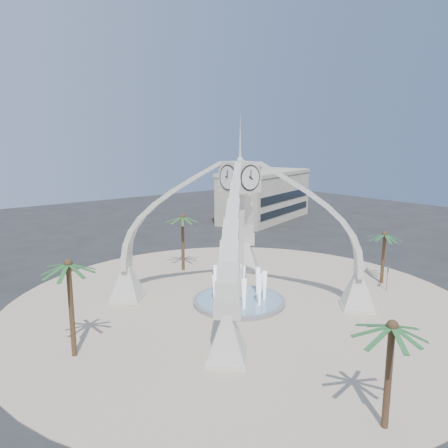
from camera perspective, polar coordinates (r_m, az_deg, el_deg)
ground at (r=38.68m, az=1.97°, el=-10.36°), size 140.00×140.00×0.00m
plaza at (r=38.67m, az=1.97°, el=-10.32°), size 40.00×40.00×0.06m
clock_tower at (r=36.81m, az=2.04°, el=-0.91°), size 17.94×17.94×16.30m
fountain at (r=38.58m, az=1.98°, el=-9.96°), size 8.00×8.00×3.62m
building_ne at (r=77.56m, az=5.38°, el=3.75°), size 21.87×14.17×8.60m
palm_east at (r=45.20m, az=20.27°, el=-1.31°), size 4.30×4.30×5.71m
palm_west at (r=29.47m, az=-19.69°, el=-5.07°), size 3.91×3.91×7.06m
palm_north at (r=46.77m, az=-5.46°, el=0.83°), size 4.35×4.35×6.65m
palm_south at (r=22.68m, az=21.12°, el=-12.49°), size 4.44×4.44×6.11m
street_sign at (r=43.92m, az=20.58°, el=-6.03°), size 0.85×0.33×2.45m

